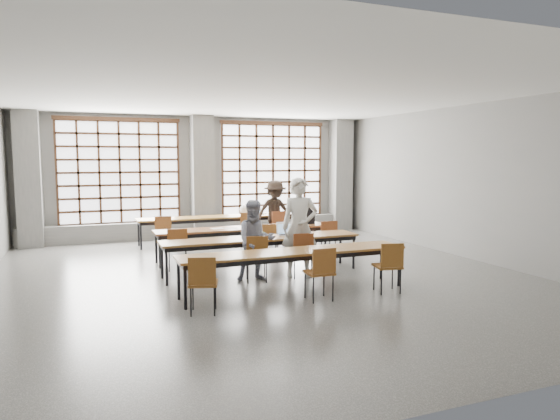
# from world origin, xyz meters

# --- Properties ---
(floor) EXTENTS (11.00, 11.00, 0.00)m
(floor) POSITION_xyz_m (0.00, 0.00, 0.00)
(floor) COLOR #484846
(floor) RESTS_ON ground
(ceiling) EXTENTS (11.00, 11.00, 0.00)m
(ceiling) POSITION_xyz_m (0.00, 0.00, 3.50)
(ceiling) COLOR silver
(ceiling) RESTS_ON floor
(wall_back) EXTENTS (10.00, 0.00, 10.00)m
(wall_back) POSITION_xyz_m (0.00, 5.50, 1.75)
(wall_back) COLOR slate
(wall_back) RESTS_ON floor
(wall_front) EXTENTS (10.00, 0.00, 10.00)m
(wall_front) POSITION_xyz_m (0.00, -5.50, 1.75)
(wall_front) COLOR slate
(wall_front) RESTS_ON floor
(wall_right) EXTENTS (0.00, 11.00, 11.00)m
(wall_right) POSITION_xyz_m (5.00, 0.00, 1.75)
(wall_right) COLOR slate
(wall_right) RESTS_ON floor
(column_left) EXTENTS (0.60, 0.55, 3.50)m
(column_left) POSITION_xyz_m (-4.50, 5.22, 1.75)
(column_left) COLOR #5A5A58
(column_left) RESTS_ON floor
(column_mid) EXTENTS (0.60, 0.55, 3.50)m
(column_mid) POSITION_xyz_m (0.00, 5.22, 1.75)
(column_mid) COLOR #5A5A58
(column_mid) RESTS_ON floor
(column_right) EXTENTS (0.60, 0.55, 3.50)m
(column_right) POSITION_xyz_m (4.50, 5.22, 1.75)
(column_right) COLOR #5A5A58
(column_right) RESTS_ON floor
(window_left) EXTENTS (3.32, 0.12, 3.00)m
(window_left) POSITION_xyz_m (-2.25, 5.42, 1.90)
(window_left) COLOR white
(window_left) RESTS_ON wall_back
(window_right) EXTENTS (3.32, 0.12, 3.00)m
(window_right) POSITION_xyz_m (2.25, 5.42, 1.90)
(window_right) COLOR white
(window_right) RESTS_ON wall_back
(sill_ledge) EXTENTS (9.80, 0.35, 0.50)m
(sill_ledge) POSITION_xyz_m (0.00, 5.30, 0.25)
(sill_ledge) COLOR #5A5A58
(sill_ledge) RESTS_ON floor
(desk_row_a) EXTENTS (4.00, 0.70, 0.73)m
(desk_row_a) POSITION_xyz_m (0.02, 4.07, 0.66)
(desk_row_a) COLOR brown
(desk_row_a) RESTS_ON floor
(desk_row_b) EXTENTS (4.00, 0.70, 0.73)m
(desk_row_b) POSITION_xyz_m (0.17, 1.73, 0.66)
(desk_row_b) COLOR brown
(desk_row_b) RESTS_ON floor
(desk_row_c) EXTENTS (4.00, 0.70, 0.73)m
(desk_row_c) POSITION_xyz_m (0.08, 0.25, 0.66)
(desk_row_c) COLOR brown
(desk_row_c) RESTS_ON floor
(desk_row_d) EXTENTS (4.00, 0.70, 0.73)m
(desk_row_d) POSITION_xyz_m (0.13, -1.30, 0.66)
(desk_row_d) COLOR brown
(desk_row_d) RESTS_ON floor
(chair_back_left) EXTENTS (0.48, 0.48, 0.88)m
(chair_back_left) POSITION_xyz_m (-1.39, 3.44, 0.54)
(chair_back_left) COLOR brown
(chair_back_left) RESTS_ON floor
(chair_back_mid) EXTENTS (0.51, 0.51, 0.88)m
(chair_back_mid) POSITION_xyz_m (0.80, 3.44, 0.54)
(chair_back_mid) COLOR brown
(chair_back_mid) RESTS_ON floor
(chair_back_right) EXTENTS (0.45, 0.45, 0.88)m
(chair_back_right) POSITION_xyz_m (1.63, 3.44, 0.54)
(chair_back_right) COLOR maroon
(chair_back_right) RESTS_ON floor
(chair_mid_left) EXTENTS (0.48, 0.48, 0.88)m
(chair_mid_left) POSITION_xyz_m (-1.45, 1.10, 0.54)
(chair_mid_left) COLOR brown
(chair_mid_left) RESTS_ON floor
(chair_mid_centre) EXTENTS (0.52, 0.52, 0.88)m
(chair_mid_centre) POSITION_xyz_m (0.55, 1.11, 0.54)
(chair_mid_centre) COLOR brown
(chair_mid_centre) RESTS_ON floor
(chair_mid_right) EXTENTS (0.45, 0.46, 0.88)m
(chair_mid_right) POSITION_xyz_m (1.96, 1.10, 0.54)
(chair_mid_right) COLOR brown
(chair_mid_right) RESTS_ON floor
(chair_front_left) EXTENTS (0.51, 0.51, 0.88)m
(chair_front_left) POSITION_xyz_m (-0.24, -0.38, 0.54)
(chair_front_left) COLOR brown
(chair_front_left) RESTS_ON floor
(chair_front_right) EXTENTS (0.47, 0.47, 0.88)m
(chair_front_right) POSITION_xyz_m (0.67, -0.38, 0.54)
(chair_front_right) COLOR maroon
(chair_front_right) RESTS_ON floor
(chair_near_left) EXTENTS (0.52, 0.52, 0.88)m
(chair_near_left) POSITION_xyz_m (-1.60, -1.93, 0.54)
(chair_near_left) COLOR brown
(chair_near_left) RESTS_ON floor
(chair_near_mid) EXTENTS (0.43, 0.43, 0.88)m
(chair_near_mid) POSITION_xyz_m (0.32, -1.93, 0.54)
(chair_near_mid) COLOR brown
(chair_near_mid) RESTS_ON floor
(chair_near_right) EXTENTS (0.49, 0.49, 0.88)m
(chair_near_right) POSITION_xyz_m (1.61, -1.93, 0.54)
(chair_near_right) COLOR brown
(chair_near_right) RESTS_ON floor
(student_male) EXTENTS (0.80, 0.64, 1.92)m
(student_male) POSITION_xyz_m (0.68, -0.25, 0.96)
(student_male) COLOR silver
(student_male) RESTS_ON floor
(student_female) EXTENTS (0.81, 0.67, 1.52)m
(student_female) POSITION_xyz_m (-0.22, -0.25, 0.76)
(student_female) COLOR #171E46
(student_female) RESTS_ON floor
(student_back) EXTENTS (1.11, 0.65, 1.69)m
(student_back) POSITION_xyz_m (1.62, 3.57, 0.85)
(student_back) COLOR black
(student_back) RESTS_ON floor
(laptop_front) EXTENTS (0.41, 0.36, 0.26)m
(laptop_front) POSITION_xyz_m (0.64, 0.36, 0.79)
(laptop_front) COLOR #AFAFB4
(laptop_front) RESTS_ON desk_row_c
(laptop_back) EXTENTS (0.46, 0.43, 0.26)m
(laptop_back) POSITION_xyz_m (1.34, 4.17, 0.79)
(laptop_back) COLOR #BBBCC1
(laptop_back) RESTS_ON desk_row_a
(mouse) EXTENTS (0.11, 0.09, 0.04)m
(mouse) POSITION_xyz_m (1.03, 0.23, 0.75)
(mouse) COLOR silver
(mouse) RESTS_ON desk_row_c
(green_box) EXTENTS (0.26, 0.14, 0.09)m
(green_box) POSITION_xyz_m (0.03, 0.33, 0.78)
(green_box) COLOR green
(green_box) RESTS_ON desk_row_c
(phone) EXTENTS (0.14, 0.10, 0.01)m
(phone) POSITION_xyz_m (0.26, 0.15, 0.74)
(phone) COLOR black
(phone) RESTS_ON desk_row_c
(paper_sheet_a) EXTENTS (0.34, 0.28, 0.00)m
(paper_sheet_a) POSITION_xyz_m (-0.43, 1.78, 0.73)
(paper_sheet_a) COLOR white
(paper_sheet_a) RESTS_ON desk_row_b
(paper_sheet_b) EXTENTS (0.35, 0.29, 0.00)m
(paper_sheet_b) POSITION_xyz_m (-0.13, 1.68, 0.73)
(paper_sheet_b) COLOR silver
(paper_sheet_b) RESTS_ON desk_row_b
(paper_sheet_c) EXTENTS (0.34, 0.29, 0.00)m
(paper_sheet_c) POSITION_xyz_m (0.27, 1.73, 0.73)
(paper_sheet_c) COLOR silver
(paper_sheet_c) RESTS_ON desk_row_b
(backpack) EXTENTS (0.33, 0.22, 0.40)m
(backpack) POSITION_xyz_m (1.77, 1.78, 0.93)
(backpack) COLOR black
(backpack) RESTS_ON desk_row_b
(plastic_bag) EXTENTS (0.29, 0.24, 0.29)m
(plastic_bag) POSITION_xyz_m (0.92, 4.12, 0.87)
(plastic_bag) COLOR white
(plastic_bag) RESTS_ON desk_row_a
(red_pouch) EXTENTS (0.22, 0.15, 0.06)m
(red_pouch) POSITION_xyz_m (-1.57, -1.85, 0.50)
(red_pouch) COLOR maroon
(red_pouch) RESTS_ON chair_near_left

